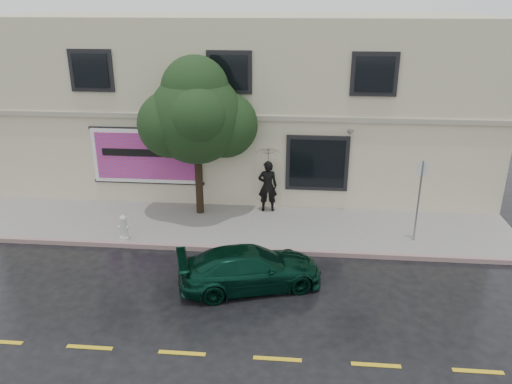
# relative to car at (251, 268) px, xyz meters

# --- Properties ---
(ground) EXTENTS (90.00, 90.00, 0.00)m
(ground) POSITION_rel_car_xyz_m (-1.28, 0.50, -0.58)
(ground) COLOR black
(ground) RESTS_ON ground
(sidewalk) EXTENTS (20.00, 3.50, 0.15)m
(sidewalk) POSITION_rel_car_xyz_m (-1.28, 3.75, -0.51)
(sidewalk) COLOR gray
(sidewalk) RESTS_ON ground
(curb) EXTENTS (20.00, 0.18, 0.16)m
(curb) POSITION_rel_car_xyz_m (-1.28, 2.00, -0.51)
(curb) COLOR gray
(curb) RESTS_ON ground
(road_marking) EXTENTS (19.00, 0.12, 0.01)m
(road_marking) POSITION_rel_car_xyz_m (-1.28, -3.00, -0.58)
(road_marking) COLOR gold
(road_marking) RESTS_ON ground
(building) EXTENTS (20.00, 8.12, 7.00)m
(building) POSITION_rel_car_xyz_m (-1.28, 9.50, 2.92)
(building) COLOR beige
(building) RESTS_ON ground
(billboard) EXTENTS (4.30, 0.16, 2.20)m
(billboard) POSITION_rel_car_xyz_m (-4.48, 5.42, 1.47)
(billboard) COLOR white
(billboard) RESTS_ON ground
(car) EXTENTS (4.35, 2.89, 1.17)m
(car) POSITION_rel_car_xyz_m (0.00, 0.00, 0.00)
(car) COLOR black
(car) RESTS_ON ground
(pedestrian) EXTENTS (0.75, 0.53, 1.95)m
(pedestrian) POSITION_rel_car_xyz_m (0.12, 5.10, 0.54)
(pedestrian) COLOR black
(pedestrian) RESTS_ON sidewalk
(umbrella) EXTENTS (1.31, 1.31, 0.74)m
(umbrella) POSITION_rel_car_xyz_m (0.12, 5.10, 1.89)
(umbrella) COLOR black
(umbrella) RESTS_ON pedestrian
(street_tree) EXTENTS (3.26, 3.26, 5.23)m
(street_tree) POSITION_rel_car_xyz_m (-2.37, 4.70, 3.15)
(street_tree) COLOR black
(street_tree) RESTS_ON sidewalk
(fire_hydrant) EXTENTS (0.35, 0.32, 0.84)m
(fire_hydrant) POSITION_rel_car_xyz_m (-4.44, 2.30, -0.02)
(fire_hydrant) COLOR beige
(fire_hydrant) RESTS_ON sidewalk
(sign_pole) EXTENTS (0.34, 0.06, 2.75)m
(sign_pole) POSITION_rel_car_xyz_m (5.11, 3.06, 1.21)
(sign_pole) COLOR gray
(sign_pole) RESTS_ON sidewalk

